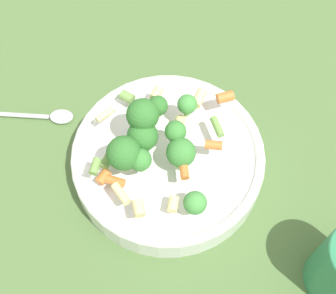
% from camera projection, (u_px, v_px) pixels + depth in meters
% --- Properties ---
extents(ground_plane, '(3.00, 3.00, 0.00)m').
position_uv_depth(ground_plane, '(168.00, 168.00, 0.68)').
color(ground_plane, '#4C6B38').
extents(bowl, '(0.27, 0.27, 0.05)m').
position_uv_depth(bowl, '(168.00, 159.00, 0.66)').
color(bowl, white).
rests_on(bowl, ground_plane).
extents(pasta_salad, '(0.19, 0.22, 0.09)m').
position_uv_depth(pasta_salad, '(153.00, 140.00, 0.60)').
color(pasta_salad, '#8CB766').
rests_on(pasta_salad, bowl).
extents(spoon, '(0.18, 0.09, 0.01)m').
position_uv_depth(spoon, '(35.00, 116.00, 0.72)').
color(spoon, silver).
rests_on(spoon, ground_plane).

